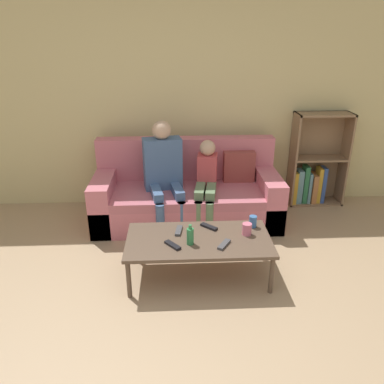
# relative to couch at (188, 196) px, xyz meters

# --- Properties ---
(ground_plane) EXTENTS (22.00, 22.00, 0.00)m
(ground_plane) POSITION_rel_couch_xyz_m (-0.06, -2.05, -0.29)
(ground_plane) COLOR tan
(wall_back) EXTENTS (12.00, 0.06, 2.60)m
(wall_back) POSITION_rel_couch_xyz_m (-0.06, 0.55, 1.01)
(wall_back) COLOR beige
(wall_back) RESTS_ON ground_plane
(couch) EXTENTS (2.07, 0.86, 0.90)m
(couch) POSITION_rel_couch_xyz_m (0.00, 0.00, 0.00)
(couch) COLOR #D1707F
(couch) RESTS_ON ground_plane
(bookshelf) EXTENTS (0.67, 0.28, 1.15)m
(bookshelf) POSITION_rel_couch_xyz_m (1.60, 0.40, 0.16)
(bookshelf) COLOR #8E7051
(bookshelf) RESTS_ON ground_plane
(coffee_table) EXTENTS (1.26, 0.64, 0.37)m
(coffee_table) POSITION_rel_couch_xyz_m (0.05, -1.12, 0.05)
(coffee_table) COLOR brown
(coffee_table) RESTS_ON ground_plane
(person_adult) EXTENTS (0.47, 0.66, 1.17)m
(person_adult) POSITION_rel_couch_xyz_m (-0.26, -0.08, 0.37)
(person_adult) COLOR #476693
(person_adult) RESTS_ON ground_plane
(person_child) EXTENTS (0.30, 0.63, 0.95)m
(person_child) POSITION_rel_couch_xyz_m (0.20, -0.13, 0.24)
(person_child) COLOR #66845B
(person_child) RESTS_ON ground_plane
(cup_near) EXTENTS (0.07, 0.07, 0.11)m
(cup_near) POSITION_rel_couch_xyz_m (0.56, -0.93, 0.14)
(cup_near) COLOR #3D70B2
(cup_near) RESTS_ON coffee_table
(cup_far) EXTENTS (0.08, 0.08, 0.11)m
(cup_far) POSITION_rel_couch_xyz_m (0.48, -1.07, 0.14)
(cup_far) COLOR pink
(cup_far) RESTS_ON coffee_table
(tv_remote_0) EXTENTS (0.16, 0.15, 0.02)m
(tv_remote_0) POSITION_rel_couch_xyz_m (0.16, -0.93, 0.09)
(tv_remote_0) COLOR black
(tv_remote_0) RESTS_ON coffee_table
(tv_remote_1) EXTENTS (0.07, 0.18, 0.02)m
(tv_remote_1) POSITION_rel_couch_xyz_m (-0.12, -0.99, 0.09)
(tv_remote_1) COLOR #47474C
(tv_remote_1) RESTS_ON coffee_table
(tv_remote_2) EXTENTS (0.13, 0.17, 0.02)m
(tv_remote_2) POSITION_rel_couch_xyz_m (0.26, -1.25, 0.09)
(tv_remote_2) COLOR #47474C
(tv_remote_2) RESTS_ON coffee_table
(tv_remote_3) EXTENTS (0.14, 0.16, 0.02)m
(tv_remote_3) POSITION_rel_couch_xyz_m (-0.17, -1.24, 0.09)
(tv_remote_3) COLOR black
(tv_remote_3) RESTS_ON coffee_table
(bottle) EXTENTS (0.06, 0.06, 0.18)m
(bottle) POSITION_rel_couch_xyz_m (-0.02, -1.21, 0.16)
(bottle) COLOR #33844C
(bottle) RESTS_ON coffee_table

